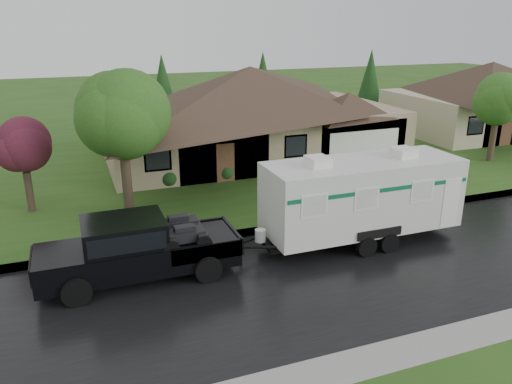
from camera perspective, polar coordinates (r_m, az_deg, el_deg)
ground at (r=19.91m, az=7.84°, el=-6.22°), size 140.00×140.00×0.00m
road at (r=18.37m, az=10.81°, el=-8.64°), size 140.00×8.00×0.01m
curb at (r=21.70m, az=5.05°, el=-3.70°), size 140.00×0.50×0.15m
lawn at (r=33.05m, az=-4.53°, el=4.32°), size 140.00×26.00×0.15m
house_main at (r=31.96m, az=-0.08°, el=10.31°), size 19.44×10.80×6.90m
house_neighbor at (r=43.56m, az=25.53°, el=10.47°), size 15.12×9.72×6.45m
tree_left_green at (r=21.72m, az=-15.15°, el=8.29°), size 3.90×3.90×6.45m
tree_red at (r=24.33m, az=-25.11°, el=4.49°), size 2.55×2.55×4.22m
tree_right_green at (r=33.69m, az=25.97°, el=9.24°), size 3.18×3.18×5.26m
shrub_row at (r=28.36m, az=2.60°, el=3.08°), size 13.60×1.00×1.00m
pickup_truck at (r=17.43m, az=-13.67°, el=-6.09°), size 6.66×2.53×2.22m
travel_trailer at (r=19.98m, az=12.01°, el=-0.32°), size 8.21×2.89×3.69m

